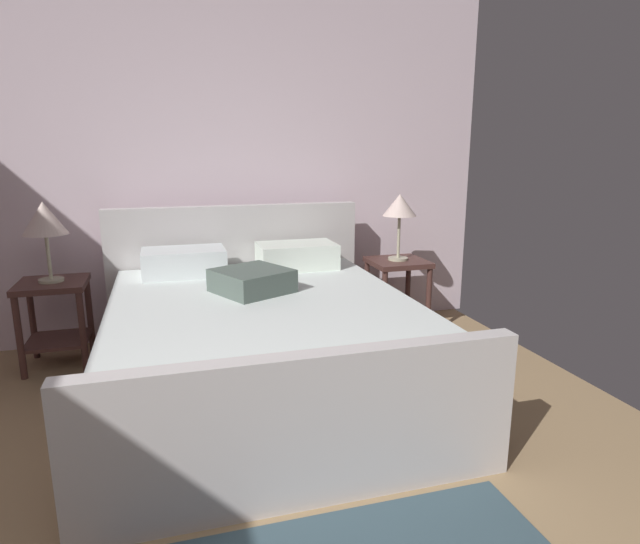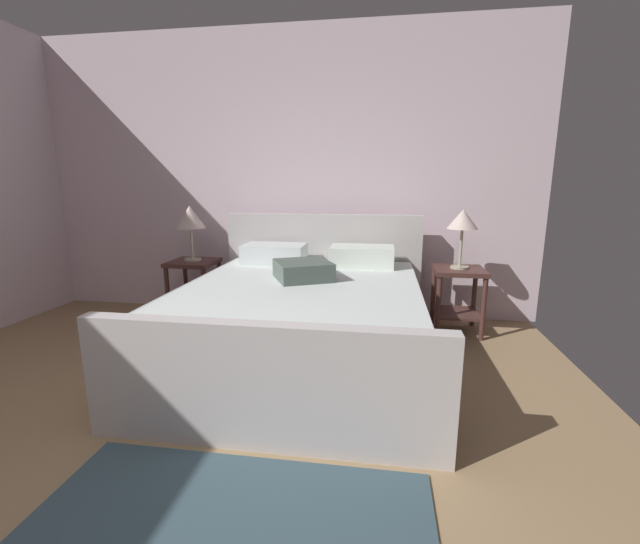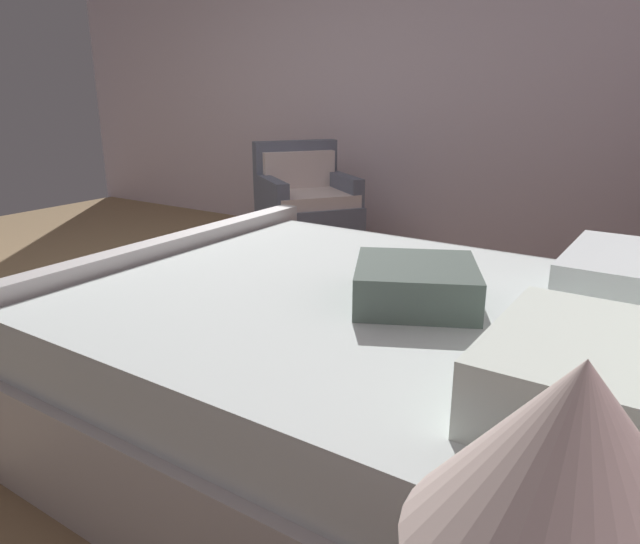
# 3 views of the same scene
# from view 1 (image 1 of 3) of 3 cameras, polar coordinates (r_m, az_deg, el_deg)

# --- Properties ---
(wall_back) EXTENTS (5.15, 0.12, 2.83)m
(wall_back) POSITION_cam_1_polar(r_m,az_deg,el_deg) (4.32, -16.02, 11.81)
(wall_back) COLOR silver
(wall_back) RESTS_ON ground
(bed) EXTENTS (1.91, 2.23, 1.06)m
(bed) POSITION_cam_1_polar(r_m,az_deg,el_deg) (3.29, -6.44, -7.26)
(bed) COLOR silver
(bed) RESTS_ON ground
(nightstand_right) EXTENTS (0.44, 0.44, 0.60)m
(nightstand_right) POSITION_cam_1_polar(r_m,az_deg,el_deg) (4.38, 8.25, -1.23)
(nightstand_right) COLOR #4E2F2A
(nightstand_right) RESTS_ON ground
(table_lamp_right) EXTENTS (0.27, 0.27, 0.53)m
(table_lamp_right) POSITION_cam_1_polar(r_m,az_deg,el_deg) (4.27, 8.53, 6.84)
(table_lamp_right) COLOR #B7B293
(table_lamp_right) RESTS_ON nightstand_right
(nightstand_left) EXTENTS (0.44, 0.44, 0.60)m
(nightstand_left) POSITION_cam_1_polar(r_m,az_deg,el_deg) (4.08, -26.51, -3.60)
(nightstand_left) COLOR #4E2F2A
(nightstand_left) RESTS_ON ground
(table_lamp_left) EXTENTS (0.28, 0.28, 0.54)m
(table_lamp_left) POSITION_cam_1_polar(r_m,az_deg,el_deg) (3.96, -27.42, 4.95)
(table_lamp_left) COLOR #B7B293
(table_lamp_left) RESTS_ON nightstand_left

